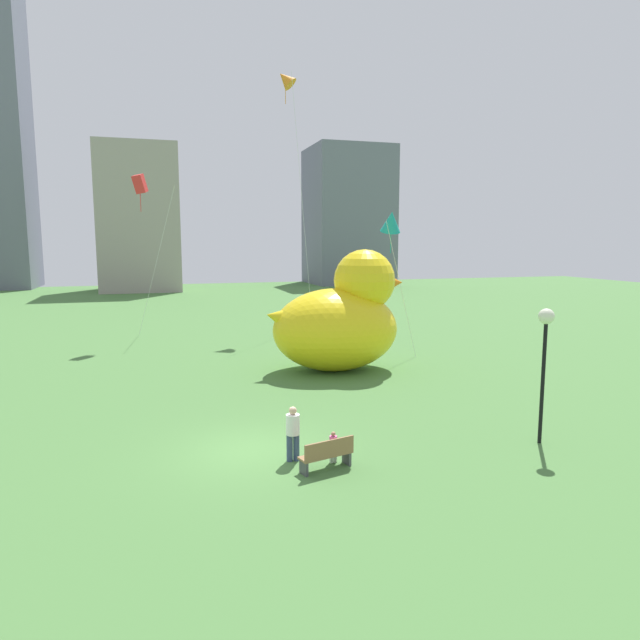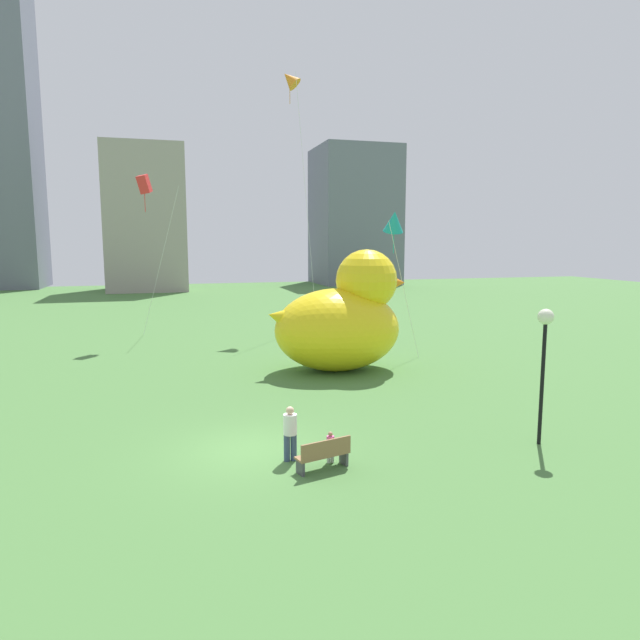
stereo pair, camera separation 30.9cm
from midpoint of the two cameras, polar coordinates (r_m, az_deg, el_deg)
The scene contains 10 objects.
ground_plane at distance 17.62m, azimuth -7.60°, elevation -12.99°, with size 140.00×140.00×0.00m, color #47763A.
park_bench at distance 15.92m, azimuth 0.17°, elevation -13.44°, with size 1.63×0.84×0.90m.
person_adult at distance 16.44m, azimuth -3.32°, elevation -11.20°, with size 0.39×0.39×1.61m.
person_child at distance 16.42m, azimuth 0.80°, elevation -12.63°, with size 0.23×0.23×0.92m.
giant_inflatable_duck at distance 27.42m, azimuth 1.77°, elevation 0.07°, with size 7.14×4.58×5.91m.
lamppost at distance 18.50m, azimuth 21.46°, elevation -1.77°, with size 0.48×0.48×4.26m.
city_skyline at distance 82.56m, azimuth -20.95°, elevation 12.38°, with size 75.37×18.90×39.73m.
kite_teal at distance 30.90m, azimuth 6.95°, elevation 9.87°, with size 2.10×2.01×8.04m.
kite_red at distance 37.54m, azimuth -18.05°, elevation 12.92°, with size 2.63×2.60×10.49m.
kite_orange at distance 43.63m, azimuth -3.75°, elevation 23.18°, with size 2.91×2.79×18.57m.
Camera 1 is at (-2.64, -16.23, 6.28)m, focal length 31.50 mm.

